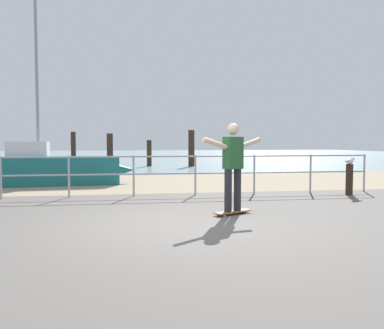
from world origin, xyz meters
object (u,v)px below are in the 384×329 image
object	(u,v)px
sailboat	(54,169)
skateboard	(233,212)
bollard_short	(349,180)
skateboarder	(233,162)
seagull	(350,161)

from	to	relation	value
sailboat	skateboard	bearing A→B (deg)	-54.27
sailboat	bollard_short	bearing A→B (deg)	-25.38
skateboarder	bollard_short	distance (m)	4.35
sailboat	skateboarder	bearing A→B (deg)	-54.27
bollard_short	seagull	world-z (taller)	seagull
skateboard	seagull	bearing A→B (deg)	31.23
skateboard	skateboarder	size ratio (longest dim) A/B	0.48
sailboat	seagull	world-z (taller)	sailboat
skateboarder	seagull	world-z (taller)	skateboarder
bollard_short	seagull	distance (m)	0.49
skateboard	bollard_short	distance (m)	4.32
skateboard	bollard_short	world-z (taller)	bollard_short
bollard_short	seagull	size ratio (longest dim) A/B	1.93
bollard_short	seagull	xyz separation A→B (m)	(0.01, 0.01, 0.49)
skateboard	seagull	size ratio (longest dim) A/B	1.88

